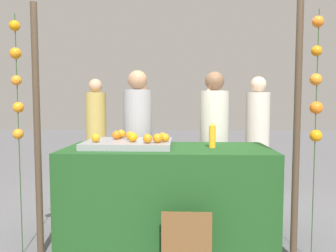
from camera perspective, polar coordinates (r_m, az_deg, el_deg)
name	(u,v)px	position (r m, az deg, el deg)	size (l,w,h in m)	color
ground_plane	(167,234)	(3.52, -0.10, -18.04)	(24.00, 24.00, 0.00)	slate
stall_counter	(167,191)	(3.37, -0.10, -11.11)	(2.01, 0.90, 0.88)	#1E4C1E
orange_tray	(129,144)	(3.36, -6.75, -3.01)	(0.85, 0.66, 0.06)	gray
orange_0	(165,138)	(3.22, -0.49, -2.03)	(0.08, 0.08, 0.08)	orange
orange_1	(148,139)	(3.13, -3.51, -2.16)	(0.09, 0.09, 0.09)	orange
orange_2	(133,137)	(3.24, -6.03, -1.94)	(0.09, 0.09, 0.09)	orange
orange_3	(158,138)	(3.15, -1.80, -2.11)	(0.09, 0.09, 0.09)	orange
orange_4	(157,137)	(3.31, -1.83, -1.94)	(0.07, 0.07, 0.07)	orange
orange_5	(96,138)	(3.27, -12.27, -2.03)	(0.08, 0.08, 0.08)	orange
orange_6	(163,136)	(3.41, -0.92, -1.74)	(0.07, 0.07, 0.07)	orange
orange_7	(130,135)	(3.44, -6.51, -1.61)	(0.09, 0.09, 0.09)	orange
orange_8	(116,135)	(3.48, -8.82, -1.54)	(0.09, 0.09, 0.09)	orange
orange_9	(130,135)	(3.59, -6.56, -1.49)	(0.07, 0.07, 0.07)	orange
orange_10	(121,134)	(3.59, -8.03, -1.36)	(0.09, 0.09, 0.09)	orange
juice_bottle	(212,136)	(3.27, 7.60, -1.77)	(0.07, 0.07, 0.24)	#F2A820
chalkboard_sign	(187,239)	(2.88, 3.19, -18.70)	(0.41, 0.03, 0.45)	brown
vendor_left	(138,147)	(4.00, -5.16, -3.58)	(0.34, 0.34, 1.70)	#99999E
vendor_right	(214,147)	(4.02, 7.88, -3.64)	(0.34, 0.34, 1.68)	beige
crowd_person_0	(211,136)	(5.84, 7.38, -1.71)	(0.31, 0.31, 1.57)	maroon
crowd_person_1	(257,139)	(4.99, 15.04, -2.19)	(0.34, 0.34, 1.69)	beige
crowd_person_2	(143,134)	(5.86, -4.31, -1.43)	(0.32, 0.32, 1.62)	tan
crowd_person_3	(96,133)	(5.83, -12.19, -1.10)	(0.34, 0.34, 1.71)	tan
canopy_post_left	(37,132)	(3.03, -21.49, -0.95)	(0.06, 0.06, 2.15)	#473828
canopy_post_right	(297,133)	(2.93, 21.19, -1.11)	(0.06, 0.06, 2.15)	#473828
garland_strand_left	(17,82)	(3.11, -24.50, 6.85)	(0.10, 0.11, 2.06)	#2D4C23
garland_strand_right	(316,87)	(2.95, 24.08, 6.19)	(0.11, 0.11, 2.06)	#2D4C23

